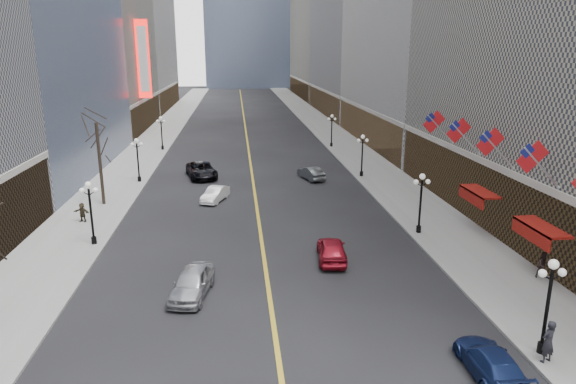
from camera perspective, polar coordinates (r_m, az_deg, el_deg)
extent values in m
cube|color=gray|center=(77.84, 5.90, 5.57)|extent=(6.00, 230.00, 0.15)
cube|color=gray|center=(77.27, -14.98, 5.06)|extent=(6.00, 230.00, 0.15)
cube|color=gold|center=(86.15, -4.67, 6.51)|extent=(0.25, 200.00, 0.02)
cube|color=#45352E|center=(40.96, 23.70, -1.03)|extent=(2.80, 41.00, 5.00)
cube|color=#45352E|center=(76.55, 9.50, 7.19)|extent=(2.80, 35.00, 5.00)
cube|color=#45352E|center=(113.40, 4.48, 9.97)|extent=(2.80, 39.00, 5.00)
cube|color=#45352E|center=(155.77, 1.65, 11.49)|extent=(2.80, 45.00, 5.00)
cube|color=#45352E|center=(94.24, -16.18, 8.31)|extent=(2.80, 29.00, 5.00)
cube|color=#45352E|center=(127.67, -13.53, 10.21)|extent=(2.80, 37.00, 5.00)
cylinder|color=black|center=(26.66, 26.32, -15.24)|extent=(0.36, 0.36, 0.50)
cylinder|color=black|center=(25.86, 26.79, -11.87)|extent=(0.16, 0.16, 4.00)
sphere|color=white|center=(24.96, 27.43, -7.14)|extent=(0.44, 0.44, 0.44)
sphere|color=white|center=(24.86, 26.44, -8.09)|extent=(0.36, 0.36, 0.36)
sphere|color=white|center=(25.34, 28.18, -7.88)|extent=(0.36, 0.36, 0.36)
cylinder|color=black|center=(39.73, 14.31, -4.00)|extent=(0.36, 0.36, 0.50)
cylinder|color=black|center=(39.20, 14.48, -1.59)|extent=(0.16, 0.16, 4.00)
sphere|color=white|center=(38.60, 14.71, 1.68)|extent=(0.44, 0.44, 0.44)
sphere|color=white|center=(38.54, 14.04, 1.09)|extent=(0.36, 0.36, 0.36)
sphere|color=white|center=(38.86, 15.29, 1.12)|extent=(0.36, 0.36, 0.36)
cylinder|color=black|center=(56.27, 8.16, 2.03)|extent=(0.36, 0.36, 0.50)
cylinder|color=black|center=(55.89, 8.23, 3.77)|extent=(0.16, 0.16, 4.00)
sphere|color=white|center=(55.48, 8.32, 6.10)|extent=(0.44, 0.44, 0.44)
sphere|color=white|center=(55.44, 7.85, 5.69)|extent=(0.36, 0.36, 0.36)
sphere|color=white|center=(55.66, 8.76, 5.69)|extent=(0.36, 0.36, 0.36)
cylinder|color=black|center=(73.50, 4.84, 5.27)|extent=(0.36, 0.36, 0.50)
cylinder|color=black|center=(73.21, 4.87, 6.62)|extent=(0.16, 0.16, 4.00)
sphere|color=white|center=(72.90, 4.91, 8.41)|extent=(0.44, 0.44, 0.44)
sphere|color=white|center=(72.87, 4.55, 8.10)|extent=(0.36, 0.36, 0.36)
sphere|color=white|center=(73.03, 5.26, 8.10)|extent=(0.36, 0.36, 0.36)
cylinder|color=black|center=(38.77, -20.75, -5.04)|extent=(0.36, 0.36, 0.50)
cylinder|color=black|center=(38.22, -21.00, -2.57)|extent=(0.16, 0.16, 4.00)
sphere|color=white|center=(37.62, -21.33, 0.76)|extent=(0.44, 0.44, 0.44)
sphere|color=white|center=(37.84, -21.93, 0.16)|extent=(0.36, 0.36, 0.36)
sphere|color=white|center=(37.59, -20.62, 0.19)|extent=(0.36, 0.36, 0.36)
cylinder|color=black|center=(55.60, -16.19, 1.40)|extent=(0.36, 0.36, 0.50)
cylinder|color=black|center=(55.22, -16.32, 3.16)|extent=(0.16, 0.16, 4.00)
sphere|color=white|center=(54.80, -16.50, 5.51)|extent=(0.44, 0.44, 0.44)
sphere|color=white|center=(54.95, -16.93, 5.08)|extent=(0.36, 0.36, 0.36)
sphere|color=white|center=(54.78, -16.01, 5.12)|extent=(0.36, 0.36, 0.36)
cylinder|color=black|center=(72.99, -13.77, 4.81)|extent=(0.36, 0.36, 0.50)
cylinder|color=black|center=(72.70, -13.85, 6.17)|extent=(0.16, 0.16, 4.00)
sphere|color=white|center=(72.38, -13.97, 7.96)|extent=(0.44, 0.44, 0.44)
sphere|color=white|center=(72.50, -14.30, 7.63)|extent=(0.36, 0.36, 0.36)
sphere|color=white|center=(72.37, -13.59, 7.67)|extent=(0.36, 0.36, 0.36)
cylinder|color=#B2B2B7|center=(32.86, 26.37, 2.42)|extent=(2.49, 0.12, 2.49)
cube|color=red|center=(32.39, 25.52, 3.54)|extent=(1.94, 0.04, 1.94)
cube|color=navy|center=(32.15, 25.06, 4.15)|extent=(0.88, 0.06, 0.88)
cylinder|color=#B2B2B7|center=(37.09, 22.37, 4.19)|extent=(2.49, 0.12, 2.49)
cube|color=red|center=(36.68, 21.57, 5.20)|extent=(1.94, 0.04, 1.94)
cube|color=navy|center=(36.47, 21.13, 5.75)|extent=(0.88, 0.06, 0.88)
cylinder|color=#B2B2B7|center=(41.49, 19.19, 5.58)|extent=(2.49, 0.12, 2.49)
cube|color=red|center=(41.13, 18.44, 6.49)|extent=(1.94, 0.04, 1.94)
cube|color=navy|center=(40.94, 18.03, 6.98)|extent=(0.88, 0.06, 0.88)
cylinder|color=#B2B2B7|center=(46.02, 16.62, 6.69)|extent=(2.49, 0.12, 2.49)
cube|color=red|center=(45.69, 15.91, 7.51)|extent=(1.94, 0.04, 1.94)
cube|color=navy|center=(45.52, 15.53, 7.95)|extent=(0.88, 0.06, 0.88)
cube|color=maroon|center=(34.02, 26.37, -3.49)|extent=(1.40, 4.00, 0.15)
cube|color=maroon|center=(33.80, 25.35, -4.20)|extent=(0.10, 4.00, 0.90)
cube|color=maroon|center=(40.68, 20.54, 0.07)|extent=(1.40, 4.00, 0.15)
cube|color=maroon|center=(40.50, 19.66, -0.50)|extent=(0.10, 4.00, 0.90)
cube|color=red|center=(86.31, -15.79, 14.01)|extent=(2.00, 0.50, 12.00)
cube|color=white|center=(86.31, -15.76, 14.02)|extent=(1.40, 0.55, 10.00)
cylinder|color=#2D231C|center=(47.62, -20.15, 2.92)|extent=(0.28, 0.28, 7.20)
imported|color=#AEB0B6|center=(29.58, -10.62, -9.86)|extent=(2.71, 4.90, 1.58)
imported|color=silver|center=(47.25, -8.09, -0.24)|extent=(2.69, 4.20, 1.31)
imported|color=black|center=(56.26, -9.57, 2.41)|extent=(4.02, 6.40, 1.65)
imported|color=navy|center=(24.25, 21.58, -17.16)|extent=(1.96, 4.58, 1.31)
imported|color=maroon|center=(33.82, 4.88, -6.37)|extent=(2.25, 4.64, 1.53)
imported|color=#474B4E|center=(54.77, 2.58, 2.11)|extent=(2.64, 4.43, 1.38)
imported|color=black|center=(25.72, 26.93, -14.59)|extent=(0.86, 0.75, 1.98)
imported|color=black|center=(34.38, 26.53, -7.28)|extent=(0.82, 0.49, 1.64)
imported|color=#332B1C|center=(43.85, -21.90, -2.10)|extent=(1.48, 0.92, 1.54)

